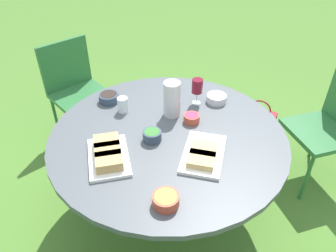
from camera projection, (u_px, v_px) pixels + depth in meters
ground_plane at (168, 209)px, 2.41m from camera, size 40.00×40.00×0.00m
dining_table at (168, 144)px, 2.04m from camera, size 1.44×1.44×0.71m
chair_near_left at (332, 122)px, 2.39m from camera, size 0.61×0.61×0.89m
chair_near_right at (75, 85)px, 2.83m from camera, size 0.55×0.56×0.89m
water_pitcher at (172, 99)px, 2.08m from camera, size 0.12×0.11×0.24m
wine_glass at (197, 87)px, 2.19m from camera, size 0.07×0.07×0.19m
platter_bread_main at (203, 154)px, 1.81m from camera, size 0.30×0.40×0.06m
platter_charcuterie at (108, 154)px, 1.79m from camera, size 0.39×0.40×0.08m
bowl_fries at (166, 200)px, 1.54m from camera, size 0.13×0.13×0.06m
bowl_salad at (152, 135)px, 1.92m from camera, size 0.11×0.11×0.06m
bowl_olives at (109, 97)px, 2.27m from camera, size 0.14×0.14×0.06m
bowl_dip_red at (192, 118)px, 2.07m from camera, size 0.10×0.10×0.05m
bowl_dip_cream at (217, 98)px, 2.26m from camera, size 0.14×0.14×0.05m
cup_water_near at (123, 105)px, 2.15m from camera, size 0.07×0.07×0.10m
handbag at (258, 122)px, 3.07m from camera, size 0.30×0.14×0.37m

